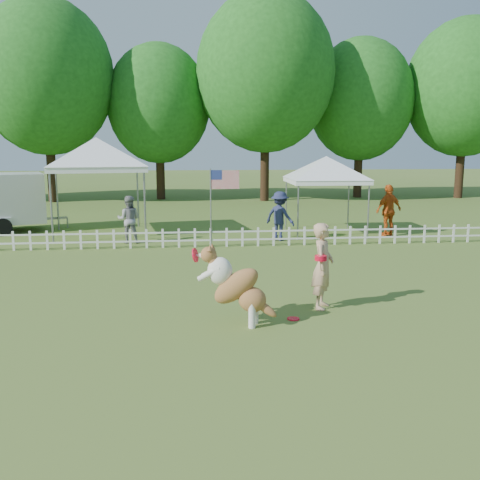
{
  "coord_description": "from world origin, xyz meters",
  "views": [
    {
      "loc": [
        -1.49,
        -9.56,
        3.16
      ],
      "look_at": [
        -0.33,
        2.0,
        1.1
      ],
      "focal_mm": 40.0,
      "sensor_mm": 36.0,
      "label": 1
    }
  ],
  "objects": [
    {
      "name": "tree_center_left",
      "position": [
        -3.0,
        22.5,
        4.9
      ],
      "size": [
        6.0,
        6.0,
        9.8
      ],
      "primitive_type": null,
      "color": "#1E5919",
      "rests_on": "ground"
    },
    {
      "name": "handler",
      "position": [
        1.13,
        0.38,
        0.85
      ],
      "size": [
        0.62,
        0.73,
        1.69
      ],
      "primitive_type": "imported",
      "rotation": [
        0.0,
        0.0,
        1.14
      ],
      "color": "tan",
      "rests_on": "ground"
    },
    {
      "name": "frisbee_on_turf",
      "position": [
        0.43,
        -0.26,
        0.01
      ],
      "size": [
        0.26,
        0.26,
        0.02
      ],
      "primitive_type": "cylinder",
      "rotation": [
        0.0,
        0.0,
        0.17
      ],
      "color": "red",
      "rests_on": "ground"
    },
    {
      "name": "picket_fence",
      "position": [
        0.0,
        7.0,
        0.3
      ],
      "size": [
        22.0,
        0.08,
        0.6
      ],
      "primitive_type": null,
      "color": "silver",
      "rests_on": "ground"
    },
    {
      "name": "flag_pole",
      "position": [
        -0.74,
        6.98,
        1.23
      ],
      "size": [
        0.95,
        0.12,
        2.46
      ],
      "primitive_type": null,
      "rotation": [
        0.0,
        0.0,
        -0.02
      ],
      "color": "gray",
      "rests_on": "ground"
    },
    {
      "name": "tree_center_right",
      "position": [
        3.0,
        21.0,
        6.3
      ],
      "size": [
        7.6,
        7.6,
        12.6
      ],
      "primitive_type": null,
      "color": "#1E5919",
      "rests_on": "ground"
    },
    {
      "name": "spectator_a",
      "position": [
        -3.38,
        8.01,
        0.78
      ],
      "size": [
        0.78,
        0.63,
        1.55
      ],
      "primitive_type": "imported",
      "rotation": [
        0.0,
        0.0,
        3.09
      ],
      "color": "gray",
      "rests_on": "ground"
    },
    {
      "name": "dog",
      "position": [
        -0.62,
        -0.44,
        0.71
      ],
      "size": [
        1.44,
        0.88,
        1.41
      ],
      "primitive_type": null,
      "rotation": [
        0.0,
        0.0,
        -0.33
      ],
      "color": "brown",
      "rests_on": "ground"
    },
    {
      "name": "spectator_c",
      "position": [
        5.58,
        8.5,
        0.91
      ],
      "size": [
        1.15,
        0.79,
        1.82
      ],
      "primitive_type": "imported",
      "rotation": [
        0.0,
        0.0,
        3.51
      ],
      "color": "#C55017",
      "rests_on": "ground"
    },
    {
      "name": "ground",
      "position": [
        0.0,
        0.0,
        0.0
      ],
      "size": [
        120.0,
        120.0,
        0.0
      ],
      "primitive_type": "plane",
      "color": "#40621F",
      "rests_on": "ground"
    },
    {
      "name": "canopy_tent_left",
      "position": [
        -4.62,
        9.87,
        1.68
      ],
      "size": [
        3.75,
        3.75,
        3.36
      ],
      "primitive_type": null,
      "rotation": [
        0.0,
        0.0,
        0.16
      ],
      "color": "white",
      "rests_on": "ground"
    },
    {
      "name": "tree_right",
      "position": [
        9.0,
        22.5,
        5.2
      ],
      "size": [
        6.2,
        6.2,
        10.4
      ],
      "primitive_type": null,
      "color": "#1E5919",
      "rests_on": "ground"
    },
    {
      "name": "tree_left",
      "position": [
        -9.0,
        21.5,
        6.0
      ],
      "size": [
        7.4,
        7.4,
        12.0
      ],
      "primitive_type": null,
      "color": "#1E5919",
      "rests_on": "ground"
    },
    {
      "name": "canopy_tent_right",
      "position": [
        3.48,
        9.2,
        1.36
      ],
      "size": [
        2.68,
        2.68,
        2.72
      ],
      "primitive_type": null,
      "rotation": [
        0.0,
        0.0,
        -0.02
      ],
      "color": "white",
      "rests_on": "ground"
    },
    {
      "name": "tree_far_right",
      "position": [
        15.0,
        21.5,
        5.7
      ],
      "size": [
        7.0,
        7.0,
        11.4
      ],
      "primitive_type": null,
      "color": "#1E5919",
      "rests_on": "ground"
    },
    {
      "name": "spectator_b",
      "position": [
        1.62,
        7.98,
        0.82
      ],
      "size": [
        1.2,
        1.17,
        1.65
      ],
      "primitive_type": "imported",
      "rotation": [
        0.0,
        0.0,
        2.4
      ],
      "color": "#242A4D",
      "rests_on": "ground"
    }
  ]
}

